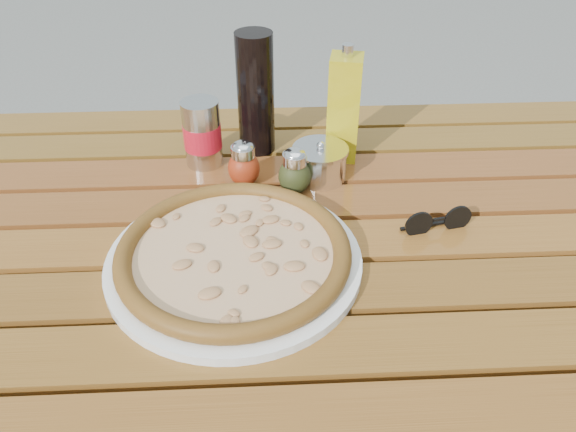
{
  "coord_description": "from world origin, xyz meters",
  "views": [
    {
      "loc": [
        -0.03,
        -0.65,
        1.28
      ],
      "look_at": [
        0.0,
        0.02,
        0.78
      ],
      "focal_mm": 35.0,
      "sensor_mm": 36.0,
      "label": 1
    }
  ],
  "objects_px": {
    "table": "(289,277)",
    "sunglasses": "(437,222)",
    "pepper_shaker": "(244,164)",
    "olive_oil_cruet": "(344,108)",
    "pizza": "(234,252)",
    "dark_bottle": "(256,94)",
    "oregano_shaker": "(295,172)",
    "parmesan_tin": "(320,163)",
    "soda_can": "(202,134)",
    "plate": "(234,261)"
  },
  "relations": [
    {
      "from": "pizza",
      "to": "dark_bottle",
      "type": "height_order",
      "value": "dark_bottle"
    },
    {
      "from": "dark_bottle",
      "to": "olive_oil_cruet",
      "type": "bearing_deg",
      "value": -13.0
    },
    {
      "from": "pepper_shaker",
      "to": "soda_can",
      "type": "relative_size",
      "value": 0.68
    },
    {
      "from": "sunglasses",
      "to": "dark_bottle",
      "type": "bearing_deg",
      "value": 124.78
    },
    {
      "from": "plate",
      "to": "pizza",
      "type": "bearing_deg",
      "value": 90.0
    },
    {
      "from": "pepper_shaker",
      "to": "soda_can",
      "type": "bearing_deg",
      "value": 135.26
    },
    {
      "from": "table",
      "to": "parmesan_tin",
      "type": "xyz_separation_m",
      "value": [
        0.06,
        0.17,
        0.11
      ]
    },
    {
      "from": "table",
      "to": "dark_bottle",
      "type": "height_order",
      "value": "dark_bottle"
    },
    {
      "from": "table",
      "to": "soda_can",
      "type": "bearing_deg",
      "value": 121.4
    },
    {
      "from": "oregano_shaker",
      "to": "olive_oil_cruet",
      "type": "relative_size",
      "value": 0.39
    },
    {
      "from": "dark_bottle",
      "to": "olive_oil_cruet",
      "type": "xyz_separation_m",
      "value": [
        0.15,
        -0.04,
        -0.01
      ]
    },
    {
      "from": "plate",
      "to": "sunglasses",
      "type": "xyz_separation_m",
      "value": [
        0.31,
        0.07,
        0.01
      ]
    },
    {
      "from": "pizza",
      "to": "olive_oil_cruet",
      "type": "height_order",
      "value": "olive_oil_cruet"
    },
    {
      "from": "oregano_shaker",
      "to": "sunglasses",
      "type": "xyz_separation_m",
      "value": [
        0.21,
        -0.12,
        -0.02
      ]
    },
    {
      "from": "sunglasses",
      "to": "table",
      "type": "bearing_deg",
      "value": 172.51
    },
    {
      "from": "pizza",
      "to": "olive_oil_cruet",
      "type": "xyz_separation_m",
      "value": [
        0.19,
        0.29,
        0.07
      ]
    },
    {
      "from": "oregano_shaker",
      "to": "soda_can",
      "type": "distance_m",
      "value": 0.19
    },
    {
      "from": "pizza",
      "to": "plate",
      "type": "bearing_deg",
      "value": -90.0
    },
    {
      "from": "table",
      "to": "soda_can",
      "type": "distance_m",
      "value": 0.3
    },
    {
      "from": "soda_can",
      "to": "dark_bottle",
      "type": "bearing_deg",
      "value": 26.65
    },
    {
      "from": "table",
      "to": "oregano_shaker",
      "type": "height_order",
      "value": "oregano_shaker"
    },
    {
      "from": "plate",
      "to": "pepper_shaker",
      "type": "distance_m",
      "value": 0.21
    },
    {
      "from": "pepper_shaker",
      "to": "sunglasses",
      "type": "xyz_separation_m",
      "value": [
        0.3,
        -0.14,
        -0.02
      ]
    },
    {
      "from": "soda_can",
      "to": "parmesan_tin",
      "type": "distance_m",
      "value": 0.21
    },
    {
      "from": "oregano_shaker",
      "to": "pizza",
      "type": "bearing_deg",
      "value": -117.91
    },
    {
      "from": "table",
      "to": "sunglasses",
      "type": "distance_m",
      "value": 0.25
    },
    {
      "from": "plate",
      "to": "soda_can",
      "type": "bearing_deg",
      "value": 102.25
    },
    {
      "from": "table",
      "to": "parmesan_tin",
      "type": "bearing_deg",
      "value": 69.91
    },
    {
      "from": "pizza",
      "to": "olive_oil_cruet",
      "type": "distance_m",
      "value": 0.36
    },
    {
      "from": "olive_oil_cruet",
      "to": "sunglasses",
      "type": "height_order",
      "value": "olive_oil_cruet"
    },
    {
      "from": "pizza",
      "to": "pepper_shaker",
      "type": "distance_m",
      "value": 0.21
    },
    {
      "from": "table",
      "to": "sunglasses",
      "type": "xyz_separation_m",
      "value": [
        0.23,
        0.01,
        0.09
      ]
    },
    {
      "from": "soda_can",
      "to": "parmesan_tin",
      "type": "bearing_deg",
      "value": -16.52
    },
    {
      "from": "pizza",
      "to": "oregano_shaker",
      "type": "bearing_deg",
      "value": 62.09
    },
    {
      "from": "table",
      "to": "sunglasses",
      "type": "bearing_deg",
      "value": 3.6
    },
    {
      "from": "table",
      "to": "olive_oil_cruet",
      "type": "bearing_deg",
      "value": 65.81
    },
    {
      "from": "pepper_shaker",
      "to": "oregano_shaker",
      "type": "bearing_deg",
      "value": -18.61
    },
    {
      "from": "pizza",
      "to": "dark_bottle",
      "type": "xyz_separation_m",
      "value": [
        0.03,
        0.33,
        0.09
      ]
    },
    {
      "from": "plate",
      "to": "dark_bottle",
      "type": "distance_m",
      "value": 0.35
    },
    {
      "from": "plate",
      "to": "parmesan_tin",
      "type": "height_order",
      "value": "parmesan_tin"
    },
    {
      "from": "pizza",
      "to": "oregano_shaker",
      "type": "relative_size",
      "value": 5.06
    },
    {
      "from": "pepper_shaker",
      "to": "olive_oil_cruet",
      "type": "xyz_separation_m",
      "value": [
        0.18,
        0.08,
        0.06
      ]
    },
    {
      "from": "pepper_shaker",
      "to": "dark_bottle",
      "type": "bearing_deg",
      "value": 79.23
    },
    {
      "from": "soda_can",
      "to": "pizza",
      "type": "bearing_deg",
      "value": -77.75
    },
    {
      "from": "dark_bottle",
      "to": "sunglasses",
      "type": "xyz_separation_m",
      "value": [
        0.27,
        -0.26,
        -0.09
      ]
    },
    {
      "from": "table",
      "to": "plate",
      "type": "distance_m",
      "value": 0.13
    },
    {
      "from": "plate",
      "to": "oregano_shaker",
      "type": "distance_m",
      "value": 0.21
    },
    {
      "from": "oregano_shaker",
      "to": "dark_bottle",
      "type": "distance_m",
      "value": 0.18
    },
    {
      "from": "plate",
      "to": "soda_can",
      "type": "relative_size",
      "value": 3.0
    },
    {
      "from": "soda_can",
      "to": "parmesan_tin",
      "type": "xyz_separation_m",
      "value": [
        0.2,
        -0.06,
        -0.03
      ]
    }
  ]
}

